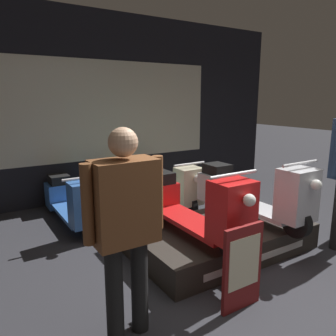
{
  "coord_description": "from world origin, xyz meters",
  "views": [
    {
      "loc": [
        -2.16,
        -1.69,
        1.77
      ],
      "look_at": [
        0.12,
        1.93,
        0.85
      ],
      "focal_mm": 35.0,
      "sensor_mm": 36.0,
      "label": 1
    }
  ],
  "objects": [
    {
      "name": "display_platform",
      "position": [
        0.3,
        1.04,
        0.15
      ],
      "size": [
        2.06,
        1.18,
        0.3
      ],
      "color": "#2D2823",
      "rests_on": "ground_plane"
    },
    {
      "name": "scooter_display_left",
      "position": [
        -0.17,
        1.04,
        0.63
      ],
      "size": [
        0.54,
        1.75,
        0.82
      ],
      "color": "black",
      "rests_on": "display_platform"
    },
    {
      "name": "scooter_backrow_1",
      "position": [
        -0.15,
        2.82,
        0.33
      ],
      "size": [
        0.54,
        1.75,
        0.82
      ],
      "color": "black",
      "rests_on": "ground_plane"
    },
    {
      "name": "scooter_backrow_2",
      "position": [
        0.64,
        2.82,
        0.33
      ],
      "size": [
        0.54,
        1.75,
        0.82
      ],
      "color": "black",
      "rests_on": "ground_plane"
    },
    {
      "name": "price_sign_board",
      "position": [
        -0.3,
        0.1,
        0.38
      ],
      "size": [
        0.41,
        0.04,
        0.75
      ],
      "color": "maroon",
      "rests_on": "ground_plane"
    },
    {
      "name": "person_left_browsing",
      "position": [
        -1.25,
        0.33,
        0.94
      ],
      "size": [
        0.62,
        0.26,
        1.58
      ],
      "color": "black",
      "rests_on": "ground_plane"
    },
    {
      "name": "scooter_display_right",
      "position": [
        0.76,
        1.04,
        0.63
      ],
      "size": [
        0.54,
        1.75,
        0.82
      ],
      "color": "black",
      "rests_on": "display_platform"
    },
    {
      "name": "scooter_backrow_0",
      "position": [
        -0.95,
        2.82,
        0.33
      ],
      "size": [
        0.54,
        1.75,
        0.82
      ],
      "color": "black",
      "rests_on": "ground_plane"
    },
    {
      "name": "shop_wall_back",
      "position": [
        0.0,
        3.83,
        1.6
      ],
      "size": [
        7.53,
        0.09,
        3.2
      ],
      "color": "black",
      "rests_on": "ground_plane"
    },
    {
      "name": "ground_plane",
      "position": [
        0.0,
        0.0,
        0.0
      ],
      "size": [
        30.0,
        30.0,
        0.0
      ],
      "primitive_type": "plane",
      "color": "#2D2D33"
    }
  ]
}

